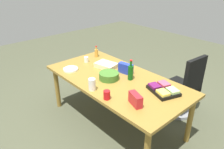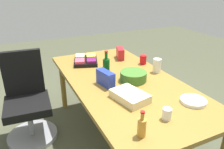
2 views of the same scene
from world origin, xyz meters
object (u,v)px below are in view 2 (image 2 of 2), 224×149
object	(u,v)px
office_chair	(28,107)
fruit_platter	(86,60)
chip_bag_red	(120,53)
chip_bag_blue	(105,78)
conference_table	(123,86)
salad_bowl	(133,76)
wine_bottle	(106,67)
red_solo_cup	(143,60)
paper_plate_stack	(193,101)
mayo_jar	(157,66)
dressing_bottle	(142,127)
paper_cup	(167,114)
sheet_cake	(130,96)

from	to	relation	value
office_chair	fruit_platter	size ratio (longest dim) A/B	2.32
chip_bag_red	chip_bag_blue	world-z (taller)	chip_bag_blue
office_chair	fruit_platter	world-z (taller)	office_chair
conference_table	chip_bag_red	world-z (taller)	chip_bag_red
office_chair	chip_bag_red	world-z (taller)	office_chair
salad_bowl	wine_bottle	world-z (taller)	wine_bottle
conference_table	red_solo_cup	size ratio (longest dim) A/B	19.01
chip_bag_blue	salad_bowl	bearing A→B (deg)	85.76
conference_table	paper_plate_stack	xyz separation A→B (m)	(0.65, 0.33, 0.09)
chip_bag_red	mayo_jar	distance (m)	0.61
fruit_platter	conference_table	bearing A→B (deg)	15.43
office_chair	wine_bottle	bearing A→B (deg)	66.32
chip_bag_blue	conference_table	bearing A→B (deg)	97.30
mayo_jar	fruit_platter	bearing A→B (deg)	-135.29
fruit_platter	salad_bowl	xyz separation A→B (m)	(0.71, 0.27, 0.02)
office_chair	chip_bag_red	xyz separation A→B (m)	(-0.11, 1.22, 0.43)
salad_bowl	dressing_bottle	bearing A→B (deg)	-26.83
wine_bottle	salad_bowl	bearing A→B (deg)	45.90
wine_bottle	dressing_bottle	bearing A→B (deg)	-10.51
conference_table	red_solo_cup	distance (m)	0.56
fruit_platter	chip_bag_red	bearing A→B (deg)	84.84
paper_plate_stack	paper_cup	xyz separation A→B (m)	(0.10, -0.36, 0.03)
conference_table	chip_bag_red	bearing A→B (deg)	155.67
conference_table	chip_bag_red	xyz separation A→B (m)	(-0.62, 0.28, 0.14)
office_chair	salad_bowl	distance (m)	1.24
chip_bag_blue	salad_bowl	size ratio (longest dim) A/B	0.80
red_solo_cup	paper_cup	world-z (taller)	red_solo_cup
salad_bowl	mayo_jar	size ratio (longest dim) A/B	1.76
red_solo_cup	paper_cup	bearing A→B (deg)	-24.01
salad_bowl	wine_bottle	xyz separation A→B (m)	(-0.21, -0.21, 0.06)
salad_bowl	paper_plate_stack	distance (m)	0.65
dressing_bottle	wine_bottle	distance (m)	1.01
conference_table	office_chair	bearing A→B (deg)	-118.57
chip_bag_red	fruit_platter	distance (m)	0.47
dressing_bottle	paper_cup	world-z (taller)	dressing_bottle
paper_plate_stack	sheet_cake	world-z (taller)	sheet_cake
red_solo_cup	wine_bottle	world-z (taller)	wine_bottle
paper_cup	red_solo_cup	bearing A→B (deg)	155.99
red_solo_cup	chip_bag_red	bearing A→B (deg)	-152.27
chip_bag_blue	mayo_jar	size ratio (longest dim) A/B	1.41
sheet_cake	salad_bowl	bearing A→B (deg)	145.17
red_solo_cup	chip_bag_blue	distance (m)	0.74
salad_bowl	mayo_jar	xyz separation A→B (m)	(-0.08, 0.35, 0.03)
chip_bag_red	office_chair	bearing A→B (deg)	-84.95
red_solo_cup	sheet_cake	size ratio (longest dim) A/B	0.34
fruit_platter	salad_bowl	distance (m)	0.76
conference_table	paper_cup	xyz separation A→B (m)	(0.75, -0.03, 0.12)
fruit_platter	salad_bowl	bearing A→B (deg)	20.68
fruit_platter	mayo_jar	world-z (taller)	mayo_jar
mayo_jar	sheet_cake	bearing A→B (deg)	-54.75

